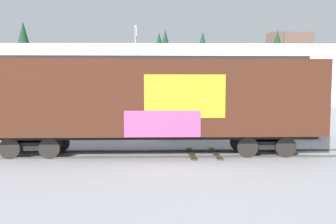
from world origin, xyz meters
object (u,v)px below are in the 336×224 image
Objects in this scene: parked_car_black at (279,123)px; freight_car at (150,99)px; parked_car_green at (189,123)px; parked_car_silver at (92,123)px; flagpole at (136,63)px.

freight_car is at bearing -146.53° from parked_car_black.
parked_car_green is at bearing 176.18° from parked_car_black.
parked_car_green is at bearing -3.12° from parked_car_silver.
parked_car_black is at bearing -27.04° from flagpole.
flagpole is 1.93× the size of parked_car_silver.
flagpole is at bearing 152.96° from parked_car_black.
parked_car_silver is 11.88m from parked_car_black.
freight_car reaches higher than parked_car_green.
parked_car_black is (7.84, 5.18, -1.65)m from freight_car.
freight_car is 10.36m from flagpole.
flagpole reaches higher than freight_car.
flagpole reaches higher than parked_car_silver.
freight_car is at bearing -81.34° from flagpole.
flagpole is 1.74× the size of parked_car_black.
parked_car_black is at bearing 33.47° from freight_car.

